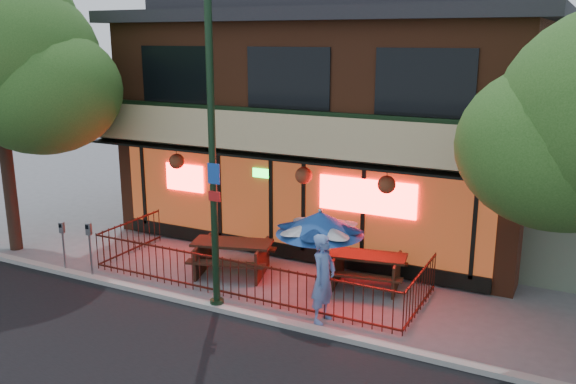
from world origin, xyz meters
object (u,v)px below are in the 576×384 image
(street_light, at_px, (213,174))
(pedestrian, at_px, (323,278))
(patio_umbrella, at_px, (320,223))
(parking_meter_near, at_px, (90,241))
(picnic_table_right, at_px, (367,265))
(picnic_table_left, at_px, (232,253))
(parking_meter_far, at_px, (63,239))

(street_light, distance_m, pedestrian, 3.29)
(patio_umbrella, distance_m, pedestrian, 1.34)
(street_light, relative_size, parking_meter_near, 4.69)
(picnic_table_right, height_order, patio_umbrella, patio_umbrella)
(street_light, xyz_separation_m, picnic_table_left, (-0.80, 1.96, -2.57))
(picnic_table_right, height_order, parking_meter_near, parking_meter_near)
(picnic_table_left, distance_m, pedestrian, 3.57)
(pedestrian, relative_size, parking_meter_far, 1.44)
(picnic_table_right, relative_size, patio_umbrella, 0.93)
(patio_umbrella, bearing_deg, parking_meter_near, -167.36)
(pedestrian, bearing_deg, street_light, 107.19)
(patio_umbrella, bearing_deg, parking_meter_far, -169.08)
(picnic_table_right, xyz_separation_m, parking_meter_far, (-7.38, -2.80, 0.40))
(patio_umbrella, bearing_deg, street_light, -146.60)
(parking_meter_near, height_order, parking_meter_far, parking_meter_near)
(picnic_table_left, height_order, parking_meter_near, parking_meter_near)
(picnic_table_right, height_order, parking_meter_far, parking_meter_far)
(parking_meter_near, bearing_deg, patio_umbrella, 12.64)
(picnic_table_left, bearing_deg, parking_meter_near, -147.15)
(picnic_table_right, xyz_separation_m, patio_umbrella, (-0.63, -1.50, 1.42))
(parking_meter_near, distance_m, parking_meter_far, 0.95)
(street_light, height_order, patio_umbrella, street_light)
(picnic_table_left, relative_size, parking_meter_far, 1.75)
(pedestrian, bearing_deg, parking_meter_near, 100.09)
(street_light, distance_m, picnic_table_left, 3.33)
(street_light, relative_size, picnic_table_right, 3.28)
(parking_meter_far, bearing_deg, pedestrian, 3.97)
(picnic_table_left, xyz_separation_m, patio_umbrella, (2.78, -0.65, 1.38))
(patio_umbrella, relative_size, pedestrian, 1.16)
(street_light, distance_m, patio_umbrella, 2.65)
(pedestrian, distance_m, parking_meter_far, 7.23)
(picnic_table_left, bearing_deg, patio_umbrella, -13.18)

